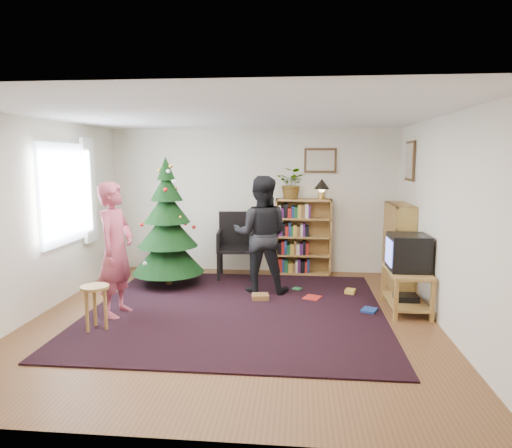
# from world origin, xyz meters

# --- Properties ---
(floor) EXTENTS (5.00, 5.00, 0.00)m
(floor) POSITION_xyz_m (0.00, 0.00, 0.00)
(floor) COLOR brown
(floor) RESTS_ON ground
(ceiling) EXTENTS (5.00, 5.00, 0.00)m
(ceiling) POSITION_xyz_m (0.00, 0.00, 2.50)
(ceiling) COLOR white
(ceiling) RESTS_ON wall_back
(wall_back) EXTENTS (5.00, 0.02, 2.50)m
(wall_back) POSITION_xyz_m (0.00, 2.50, 1.25)
(wall_back) COLOR silver
(wall_back) RESTS_ON floor
(wall_front) EXTENTS (5.00, 0.02, 2.50)m
(wall_front) POSITION_xyz_m (0.00, -2.50, 1.25)
(wall_front) COLOR silver
(wall_front) RESTS_ON floor
(wall_left) EXTENTS (0.02, 5.00, 2.50)m
(wall_left) POSITION_xyz_m (-2.50, 0.00, 1.25)
(wall_left) COLOR silver
(wall_left) RESTS_ON floor
(wall_right) EXTENTS (0.02, 5.00, 2.50)m
(wall_right) POSITION_xyz_m (2.50, 0.00, 1.25)
(wall_right) COLOR silver
(wall_right) RESTS_ON floor
(rug) EXTENTS (3.80, 3.60, 0.02)m
(rug) POSITION_xyz_m (0.00, 0.30, 0.01)
(rug) COLOR black
(rug) RESTS_ON floor
(window_pane) EXTENTS (0.04, 1.20, 1.40)m
(window_pane) POSITION_xyz_m (-2.47, 0.60, 1.50)
(window_pane) COLOR silver
(window_pane) RESTS_ON wall_left
(curtain) EXTENTS (0.06, 0.35, 1.60)m
(curtain) POSITION_xyz_m (-2.43, 1.30, 1.50)
(curtain) COLOR white
(curtain) RESTS_ON wall_left
(picture_back) EXTENTS (0.55, 0.03, 0.42)m
(picture_back) POSITION_xyz_m (1.15, 2.48, 1.95)
(picture_back) COLOR #4C3319
(picture_back) RESTS_ON wall_back
(picture_right) EXTENTS (0.03, 0.50, 0.60)m
(picture_right) POSITION_xyz_m (2.48, 1.75, 1.95)
(picture_right) COLOR #4C3319
(picture_right) RESTS_ON wall_right
(christmas_tree) EXTENTS (1.11, 1.11, 2.02)m
(christmas_tree) POSITION_xyz_m (-1.23, 1.39, 0.84)
(christmas_tree) COLOR #3F2816
(christmas_tree) RESTS_ON rug
(bookshelf_back) EXTENTS (0.95, 0.30, 1.30)m
(bookshelf_back) POSITION_xyz_m (0.88, 2.34, 0.66)
(bookshelf_back) COLOR #A17F39
(bookshelf_back) RESTS_ON floor
(bookshelf_right) EXTENTS (0.30, 0.95, 1.30)m
(bookshelf_right) POSITION_xyz_m (2.34, 1.67, 0.66)
(bookshelf_right) COLOR #A17F39
(bookshelf_right) RESTS_ON floor
(tv_stand) EXTENTS (0.50, 0.89, 0.55)m
(tv_stand) POSITION_xyz_m (2.22, 0.52, 0.32)
(tv_stand) COLOR #A17F39
(tv_stand) RESTS_ON floor
(crt_tv) EXTENTS (0.49, 0.53, 0.47)m
(crt_tv) POSITION_xyz_m (2.22, 0.52, 0.78)
(crt_tv) COLOR black
(crt_tv) RESTS_ON tv_stand
(armchair) EXTENTS (0.64, 0.64, 1.09)m
(armchair) POSITION_xyz_m (-0.24, 2.08, 0.59)
(armchair) COLOR black
(armchair) RESTS_ON rug
(stool) EXTENTS (0.32, 0.32, 0.54)m
(stool) POSITION_xyz_m (-1.53, -0.56, 0.42)
(stool) COLOR #A17F39
(stool) RESTS_ON floor
(person_standing) EXTENTS (0.48, 0.66, 1.71)m
(person_standing) POSITION_xyz_m (-1.49, -0.01, 0.85)
(person_standing) COLOR #AA4458
(person_standing) RESTS_ON rug
(person_by_chair) EXTENTS (0.87, 0.69, 1.74)m
(person_by_chair) POSITION_xyz_m (0.25, 1.17, 0.87)
(person_by_chair) COLOR black
(person_by_chair) RESTS_ON rug
(potted_plant) EXTENTS (0.61, 0.58, 0.53)m
(potted_plant) POSITION_xyz_m (0.68, 2.34, 1.56)
(potted_plant) COLOR gray
(potted_plant) RESTS_ON bookshelf_back
(table_lamp) EXTENTS (0.26, 0.26, 0.35)m
(table_lamp) POSITION_xyz_m (1.18, 2.34, 1.53)
(table_lamp) COLOR #A57F33
(table_lamp) RESTS_ON bookshelf_back
(floor_clutter) EXTENTS (1.66, 1.11, 0.08)m
(floor_clutter) POSITION_xyz_m (1.07, 0.89, 0.04)
(floor_clutter) COLOR #A51E19
(floor_clutter) RESTS_ON rug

